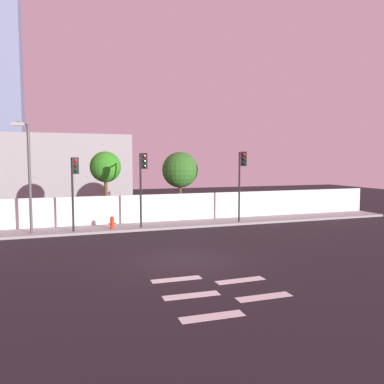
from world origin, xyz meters
name	(u,v)px	position (x,y,z in m)	size (l,w,h in m)	color
ground_plane	(184,260)	(0.00, 0.00, 0.00)	(80.00, 80.00, 0.00)	black
sidewalk	(144,227)	(0.00, 8.20, 0.07)	(36.00, 2.40, 0.15)	gray
perimeter_wall	(139,209)	(0.00, 9.49, 1.05)	(36.00, 0.18, 1.80)	silver
crosswalk_marking	(216,292)	(-0.27, -4.10, 0.00)	(3.92, 3.89, 0.01)	silver
traffic_light_left	(242,171)	(6.14, 6.96, 3.50)	(0.50, 1.34, 4.59)	black
traffic_light_center	(143,174)	(-0.31, 6.85, 3.42)	(0.35, 1.52, 4.46)	black
traffic_light_right	(74,178)	(-4.11, 6.94, 3.24)	(0.39, 1.33, 4.21)	black
street_lamp_curbside	(28,169)	(-6.49, 7.53, 3.74)	(0.78, 1.69, 6.03)	#4C4C51
fire_hydrant	(112,222)	(-2.00, 7.63, 0.55)	(0.44, 0.26, 0.75)	red
roadside_tree_leftmost	(105,167)	(-2.00, 10.52, 3.73)	(2.03, 2.03, 4.79)	brown
roadside_tree_midleft	(180,170)	(3.13, 10.52, 3.52)	(2.51, 2.51, 4.79)	brown
low_building_distant	(59,170)	(-4.91, 23.49, 3.30)	(13.03, 6.00, 6.60)	#999999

